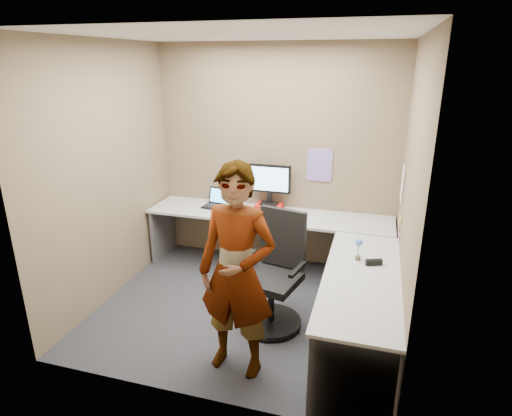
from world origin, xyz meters
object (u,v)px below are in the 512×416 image
(desk, at_px, (294,248))
(person, at_px, (237,273))
(monitor, at_px, (270,181))
(office_chair, at_px, (275,281))

(desk, relative_size, person, 1.67)
(monitor, distance_m, office_chair, 1.50)
(monitor, xyz_separation_m, person, (0.25, -2.02, -0.19))
(monitor, bearing_deg, desk, -58.32)
(monitor, bearing_deg, office_chair, -72.82)
(desk, bearing_deg, monitor, 121.18)
(desk, relative_size, monitor, 5.71)
(desk, distance_m, person, 1.30)
(desk, distance_m, office_chair, 0.55)
(monitor, height_order, person, person)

